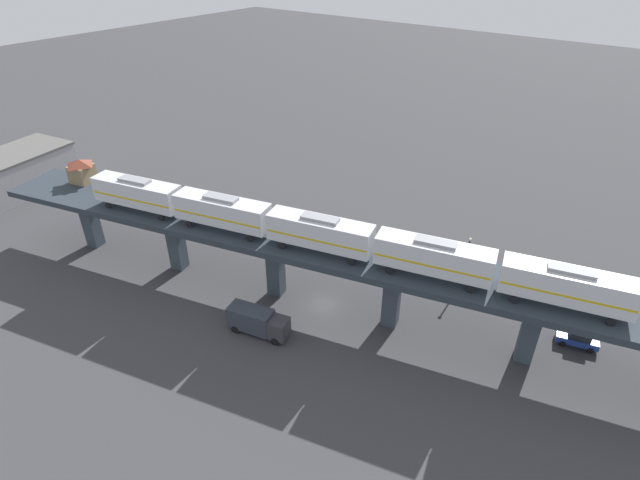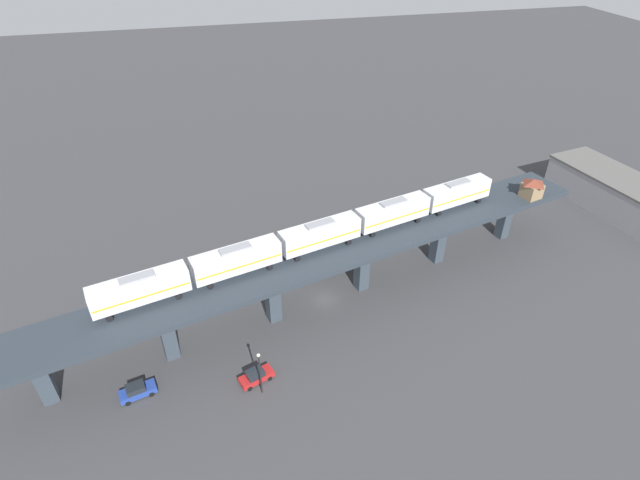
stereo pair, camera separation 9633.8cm
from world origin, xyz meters
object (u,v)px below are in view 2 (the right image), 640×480
at_px(street_car_red, 256,376).
at_px(warehouse_building, 621,195).
at_px(signal_hut, 532,188).
at_px(delivery_truck, 330,255).
at_px(street_lamp, 260,370).
at_px(subway_train, 320,234).
at_px(street_car_blue, 137,391).

xyz_separation_m(street_car_red, warehouse_building, (-24.55, 74.35, 2.47)).
relative_size(signal_hut, delivery_truck, 0.52).
bearing_deg(street_lamp, warehouse_building, 109.69).
height_order(street_car_red, warehouse_building, warehouse_building).
xyz_separation_m(delivery_truck, warehouse_building, (-3.05, 58.94, 1.65)).
bearing_deg(subway_train, street_lamp, -35.48).
distance_m(subway_train, street_car_blue, 31.29).
relative_size(street_lamp, warehouse_building, 0.23).
relative_size(subway_train, street_lamp, 8.81).
bearing_deg(warehouse_building, street_car_blue, -75.33).
bearing_deg(warehouse_building, signal_hut, -79.55).
relative_size(street_car_red, warehouse_building, 0.16).
relative_size(subway_train, delivery_truck, 8.12).
bearing_deg(street_lamp, street_car_red, -167.34).
height_order(street_car_blue, street_lamp, street_lamp).
bearing_deg(street_car_red, street_lamp, 12.66).
relative_size(street_car_blue, warehouse_building, 0.16).
distance_m(street_car_red, street_lamp, 3.73).
relative_size(street_car_blue, street_lamp, 0.68).
xyz_separation_m(street_car_red, street_car_blue, (-1.28, -14.56, 0.00)).
height_order(signal_hut, delivery_truck, signal_hut).
xyz_separation_m(signal_hut, delivery_truck, (-1.41, -34.76, -8.92)).
bearing_deg(warehouse_building, street_lamp, -70.31).
relative_size(street_car_blue, delivery_truck, 0.63).
distance_m(street_car_red, warehouse_building, 78.33).
xyz_separation_m(street_lamp, warehouse_building, (-26.46, 73.92, -0.70)).
distance_m(street_car_blue, warehouse_building, 91.94).
xyz_separation_m(subway_train, signal_hut, (-5.86, 38.24, -0.74)).
relative_size(subway_train, warehouse_building, 2.05).
relative_size(signal_hut, street_lamp, 0.56).
distance_m(signal_hut, street_car_blue, 68.10).
bearing_deg(street_car_blue, delivery_truck, 124.00).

